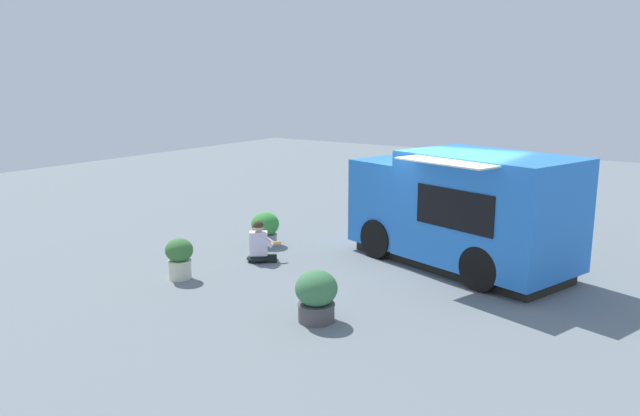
# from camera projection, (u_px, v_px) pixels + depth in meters

# --- Properties ---
(ground_plane) EXTENTS (40.00, 40.00, 0.00)m
(ground_plane) POSITION_uv_depth(u_px,v_px,m) (442.00, 273.00, 12.44)
(ground_plane) COLOR slate
(food_truck) EXTENTS (5.03, 3.66, 2.38)m
(food_truck) POSITION_uv_depth(u_px,v_px,m) (462.00, 212.00, 12.65)
(food_truck) COLOR blue
(food_truck) RESTS_ON ground_plane
(person_customer) EXTENTS (0.74, 0.69, 0.88)m
(person_customer) POSITION_uv_depth(u_px,v_px,m) (260.00, 246.00, 13.16)
(person_customer) COLOR black
(person_customer) RESTS_ON ground_plane
(planter_flowering_near) EXTENTS (0.53, 0.53, 0.80)m
(planter_flowering_near) POSITION_uv_depth(u_px,v_px,m) (179.00, 257.00, 12.00)
(planter_flowering_near) COLOR beige
(planter_flowering_near) RESTS_ON ground_plane
(planter_flowering_far) EXTENTS (0.64, 0.64, 0.77)m
(planter_flowering_far) POSITION_uv_depth(u_px,v_px,m) (265.00, 228.00, 14.44)
(planter_flowering_far) COLOR #98948F
(planter_flowering_far) RESTS_ON ground_plane
(planter_flowering_side) EXTENTS (0.68, 0.68, 0.84)m
(planter_flowering_side) POSITION_uv_depth(u_px,v_px,m) (316.00, 295.00, 9.92)
(planter_flowering_side) COLOR #4E494B
(planter_flowering_side) RESTS_ON ground_plane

